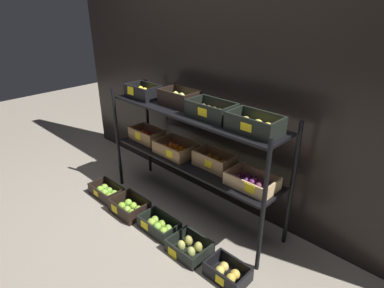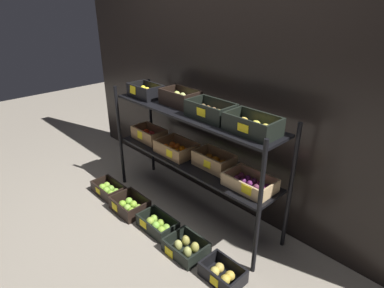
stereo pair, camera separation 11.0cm
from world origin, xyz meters
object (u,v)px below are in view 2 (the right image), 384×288
Objects in this scene: display_rack at (193,135)px; crate_ground_apple_green at (109,190)px; crate_ground_left_apple_green at (130,206)px; crate_ground_pear at (186,247)px; crate_ground_center_apple_green at (158,225)px; crate_ground_apple_gold at (222,274)px.

display_rack is 1.14m from crate_ground_apple_green.
crate_ground_left_apple_green reaches higher than crate_ground_apple_green.
display_rack is at bearing 49.32° from crate_ground_left_apple_green.
display_rack is 0.92m from crate_ground_left_apple_green.
crate_ground_apple_green is at bearing -150.21° from display_rack.
crate_ground_apple_green is at bearing -179.43° from crate_ground_pear.
crate_ground_center_apple_green is 1.15× the size of crate_ground_pear.
crate_ground_center_apple_green is 0.37m from crate_ground_pear.
crate_ground_left_apple_green is 1.08× the size of crate_ground_pear.
crate_ground_left_apple_green reaches higher than crate_ground_pear.
display_rack reaches higher than crate_ground_center_apple_green.
crate_ground_pear is at bearing -48.69° from display_rack.
crate_ground_center_apple_green is at bearing 178.54° from crate_ground_pear.
crate_ground_apple_green is 0.39m from crate_ground_left_apple_green.
display_rack is 5.17× the size of crate_ground_apple_green.
crate_ground_center_apple_green reaches higher than crate_ground_apple_gold.
display_rack is 1.12m from crate_ground_apple_gold.
crate_ground_apple_green is at bearing -178.46° from crate_ground_center_apple_green.
crate_ground_pear is (0.37, -0.01, 0.00)m from crate_ground_center_apple_green.
crate_ground_left_apple_green is 0.39m from crate_ground_center_apple_green.
crate_ground_pear is at bearing -1.46° from crate_ground_center_apple_green.
crate_ground_left_apple_green is at bearing -176.63° from crate_ground_center_apple_green.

